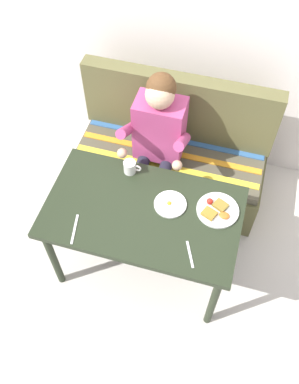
# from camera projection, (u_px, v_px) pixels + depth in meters

# --- Properties ---
(ground_plane) EXTENTS (8.00, 8.00, 0.00)m
(ground_plane) POSITION_uv_depth(u_px,v_px,m) (144.00, 263.00, 3.14)
(ground_plane) COLOR beige
(back_wall) EXTENTS (4.40, 0.10, 2.60)m
(back_wall) POSITION_uv_depth(u_px,v_px,m) (196.00, 10.00, 2.79)
(back_wall) COLOR silver
(back_wall) RESTS_ON ground
(table) EXTENTS (1.20, 0.70, 0.73)m
(table) POSITION_uv_depth(u_px,v_px,m) (143.00, 218.00, 2.62)
(table) COLOR black
(table) RESTS_ON ground
(couch) EXTENTS (1.44, 0.56, 1.00)m
(couch) POSITION_uv_depth(u_px,v_px,m) (171.00, 160.00, 3.30)
(couch) COLOR brown
(couch) RESTS_ON ground
(person) EXTENTS (0.45, 0.61, 1.21)m
(person) POSITION_uv_depth(u_px,v_px,m) (157.00, 138.00, 2.88)
(person) COLOR #AD3F72
(person) RESTS_ON ground
(plate_breakfast) EXTENTS (0.26, 0.26, 0.05)m
(plate_breakfast) POSITION_uv_depth(u_px,v_px,m) (217.00, 210.00, 2.54)
(plate_breakfast) COLOR white
(plate_breakfast) RESTS_ON table
(plate_eggs) EXTENTS (0.20, 0.20, 0.04)m
(plate_eggs) POSITION_uv_depth(u_px,v_px,m) (170.00, 204.00, 2.56)
(plate_eggs) COLOR white
(plate_eggs) RESTS_ON table
(coffee_mug) EXTENTS (0.12, 0.08, 0.09)m
(coffee_mug) POSITION_uv_depth(u_px,v_px,m) (130.00, 167.00, 2.69)
(coffee_mug) COLOR white
(coffee_mug) RESTS_ON table
(fork) EXTENTS (0.08, 0.16, 0.00)m
(fork) POSITION_uv_depth(u_px,v_px,m) (190.00, 254.00, 2.37)
(fork) COLOR silver
(fork) RESTS_ON table
(knife) EXTENTS (0.05, 0.20, 0.00)m
(knife) POSITION_uv_depth(u_px,v_px,m) (75.00, 229.00, 2.47)
(knife) COLOR silver
(knife) RESTS_ON table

